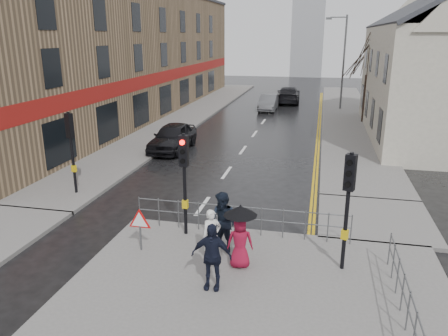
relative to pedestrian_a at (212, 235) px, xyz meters
The scene contains 23 objects.
ground 2.14m from the pedestrian_a, 139.00° to the left, with size 120.00×120.00×0.00m, color black.
near_pavement 2.83m from the pedestrian_a, 55.43° to the right, with size 10.00×9.00×0.14m, color #605E5B.
left_pavement 25.56m from the pedestrian_a, 108.17° to the left, with size 4.00×44.00×0.14m, color #605E5B.
right_pavement 26.77m from the pedestrian_a, 79.16° to the left, with size 4.00×40.00×0.14m, color #605E5B.
pavement_bridge_right 6.66m from the pedestrian_a, 40.34° to the left, with size 4.00×4.20×0.14m, color #605E5B.
building_left_terrace 27.20m from the pedestrian_a, 120.05° to the left, with size 8.00×42.00×10.00m, color #927554.
church_tower 63.79m from the pedestrian_a, 89.97° to the left, with size 5.00×5.00×18.00m, color #999CA1.
traffic_signal_near_left 2.48m from the pedestrian_a, 130.73° to the left, with size 0.28×0.27×3.40m.
traffic_signal_near_right 4.05m from the pedestrian_a, ahead, with size 0.34×0.33×3.40m.
traffic_signal_far_left 8.32m from the pedestrian_a, 148.44° to the left, with size 0.34×0.33×3.40m.
guard_railing_front 1.94m from the pedestrian_a, 75.54° to the left, with size 7.14×0.04×1.00m.
guard_railing_side 5.25m from the pedestrian_a, 16.33° to the right, with size 0.04×4.54×1.00m.
warning_sign 2.27m from the pedestrian_a, behind, with size 0.80×0.07×1.35m.
street_lamp 29.84m from the pedestrian_a, 81.54° to the left, with size 1.83×0.25×8.00m.
tree_near 24.41m from the pedestrian_a, 75.47° to the left, with size 2.40×2.40×6.58m.
tree_far 32.14m from the pedestrian_a, 78.20° to the left, with size 2.40×2.40×5.64m.
pedestrian_a is the anchor object (origin of this frame).
pedestrian_b 0.63m from the pedestrian_a, 69.90° to the left, with size 0.91×0.71×1.87m, color black.
pedestrian_with_umbrella 0.97m from the pedestrian_a, 16.24° to the right, with size 0.96×0.96×1.86m.
pedestrian_d 1.54m from the pedestrian_a, 76.12° to the right, with size 1.06×0.44×1.81m, color black.
car_parked 13.50m from the pedestrian_a, 113.89° to the left, with size 1.87×4.65×1.58m, color black.
car_mid 27.74m from the pedestrian_a, 93.67° to the left, with size 1.46×4.19×1.38m, color #4F5155.
car_far 32.62m from the pedestrian_a, 90.70° to the left, with size 2.24×5.52×1.60m, color black.
Camera 1 is at (4.34, -12.48, 6.48)m, focal length 35.00 mm.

